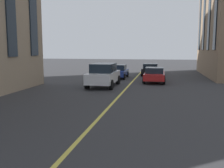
{
  "coord_description": "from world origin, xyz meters",
  "views": [
    {
      "loc": [
        4.18,
        -2.69,
        3.05
      ],
      "look_at": [
        15.48,
        -0.49,
        1.47
      ],
      "focal_mm": 41.19,
      "sensor_mm": 36.0,
      "label": 1
    }
  ],
  "objects_px": {
    "car_blue_far": "(118,71)",
    "car_white_trailing": "(104,75)",
    "car_red_parked_a": "(154,75)",
    "car_black_near": "(150,69)"
  },
  "relations": [
    {
      "from": "car_blue_far",
      "to": "car_black_near",
      "type": "distance_m",
      "value": 4.77
    },
    {
      "from": "car_black_near",
      "to": "car_red_parked_a",
      "type": "height_order",
      "value": "same"
    },
    {
      "from": "car_blue_far",
      "to": "car_white_trailing",
      "type": "height_order",
      "value": "car_white_trailing"
    },
    {
      "from": "car_black_near",
      "to": "car_blue_far",
      "type": "bearing_deg",
      "value": 137.69
    },
    {
      "from": "car_blue_far",
      "to": "car_red_parked_a",
      "type": "bearing_deg",
      "value": -124.47
    },
    {
      "from": "car_black_near",
      "to": "car_white_trailing",
      "type": "distance_m",
      "value": 10.3
    },
    {
      "from": "car_black_near",
      "to": "car_white_trailing",
      "type": "xyz_separation_m",
      "value": [
        -9.74,
        3.34,
        0.27
      ]
    },
    {
      "from": "car_blue_far",
      "to": "car_red_parked_a",
      "type": "relative_size",
      "value": 0.89
    },
    {
      "from": "car_white_trailing",
      "to": "car_red_parked_a",
      "type": "distance_m",
      "value": 5.35
    },
    {
      "from": "car_red_parked_a",
      "to": "car_white_trailing",
      "type": "bearing_deg",
      "value": 131.72
    }
  ]
}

